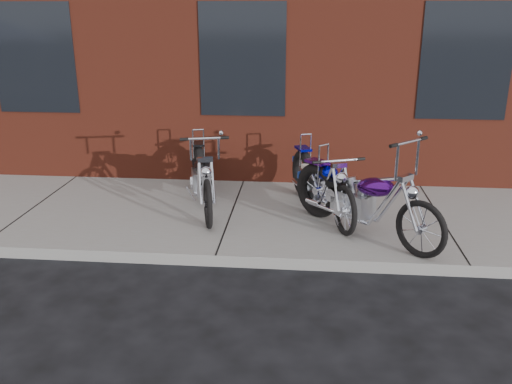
# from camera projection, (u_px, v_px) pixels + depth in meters

# --- Properties ---
(ground) EXTENTS (120.00, 120.00, 0.00)m
(ground) POSITION_uv_depth(u_px,v_px,m) (216.00, 267.00, 6.60)
(ground) COLOR black
(ground) RESTS_ON ground
(sidewalk) EXTENTS (22.00, 3.00, 0.15)m
(sidewalk) POSITION_uv_depth(u_px,v_px,m) (232.00, 217.00, 7.99)
(sidewalk) COLOR gray
(sidewalk) RESTS_ON ground
(chopper_purple) EXTENTS (1.80, 1.85, 1.39)m
(chopper_purple) POSITION_uv_depth(u_px,v_px,m) (361.00, 202.00, 7.06)
(chopper_purple) COLOR black
(chopper_purple) RESTS_ON sidewalk
(chopper_blue) EXTENTS (0.94, 2.24, 1.02)m
(chopper_blue) POSITION_uv_depth(u_px,v_px,m) (321.00, 184.00, 7.84)
(chopper_blue) COLOR black
(chopper_blue) RESTS_ON sidewalk
(chopper_third) EXTENTS (0.81, 2.31, 1.20)m
(chopper_third) POSITION_uv_depth(u_px,v_px,m) (203.00, 179.00, 8.09)
(chopper_third) COLOR black
(chopper_third) RESTS_ON sidewalk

